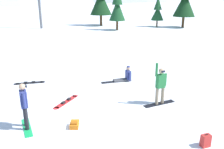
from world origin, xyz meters
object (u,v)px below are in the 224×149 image
at_px(snowboarder_background, 125,76).
at_px(pine_tree_slender, 158,10).
at_px(snowboarder_foreground, 24,105).
at_px(loose_snowboard_far_spare, 66,101).
at_px(backpack_orange, 75,124).
at_px(pine_tree_broad, 185,0).
at_px(loose_snowboard_near_left, 30,83).
at_px(backpack_red, 205,141).
at_px(snowboarder_midground, 160,85).
at_px(pine_tree_twin, 117,6).

bearing_deg(snowboarder_background, pine_tree_slender, 78.03).
distance_m(snowboarder_foreground, loose_snowboard_far_spare, 2.77).
bearing_deg(backpack_orange, pine_tree_broad, 69.42).
distance_m(loose_snowboard_far_spare, loose_snowboard_near_left, 3.65).
bearing_deg(loose_snowboard_far_spare, loose_snowboard_near_left, 136.85).
relative_size(snowboarder_background, loose_snowboard_near_left, 1.02).
bearing_deg(loose_snowboard_near_left, backpack_red, -35.88).
xyz_separation_m(snowboarder_midground, backpack_orange, (-3.58, -2.25, -0.82)).
bearing_deg(snowboarder_background, backpack_orange, -110.67).
relative_size(snowboarder_midground, snowboarder_background, 1.13).
distance_m(loose_snowboard_near_left, backpack_orange, 5.94).
bearing_deg(snowboarder_midground, snowboarder_foreground, -156.61).
xyz_separation_m(snowboarder_foreground, pine_tree_slender, (9.18, 30.57, 1.49)).
height_order(backpack_orange, pine_tree_broad, pine_tree_broad).
bearing_deg(snowboarder_midground, loose_snowboard_far_spare, 179.15).
bearing_deg(snowboarder_background, pine_tree_broad, 69.44).
relative_size(snowboarder_background, pine_tree_twin, 0.29).
bearing_deg(snowboarder_background, loose_snowboard_near_left, -173.81).
distance_m(snowboarder_foreground, loose_snowboard_near_left, 5.26).
relative_size(snowboarder_background, pine_tree_slender, 0.40).
height_order(backpack_red, pine_tree_slender, pine_tree_slender).
bearing_deg(snowboarder_midground, pine_tree_slender, 82.40).
xyz_separation_m(backpack_orange, pine_tree_slender, (7.35, 30.48, 2.33)).
relative_size(snowboarder_midground, loose_snowboard_near_left, 1.16).
bearing_deg(loose_snowboard_near_left, snowboarder_background, 6.19).
bearing_deg(backpack_orange, pine_tree_twin, 87.31).
bearing_deg(pine_tree_slender, loose_snowboard_near_left, -112.89).
xyz_separation_m(snowboarder_foreground, loose_snowboard_far_spare, (1.00, 2.41, -0.95)).
bearing_deg(backpack_red, backpack_orange, 167.07).
distance_m(snowboarder_background, backpack_orange, 5.78).
relative_size(snowboarder_foreground, pine_tree_twin, 0.30).
bearing_deg(pine_tree_broad, snowboarder_background, -110.56).
distance_m(snowboarder_foreground, backpack_orange, 2.01).
height_order(snowboarder_midground, snowboarder_background, snowboarder_midground).
bearing_deg(snowboarder_foreground, backpack_orange, 2.88).
bearing_deg(pine_tree_slender, pine_tree_broad, -11.81).
distance_m(snowboarder_background, pine_tree_twin, 21.31).
distance_m(snowboarder_foreground, backpack_red, 6.58).
bearing_deg(backpack_orange, loose_snowboard_near_left, 125.94).
xyz_separation_m(loose_snowboard_near_left, backpack_red, (8.12, -5.87, 0.19)).
height_order(snowboarder_midground, loose_snowboard_far_spare, snowboarder_midground).
bearing_deg(backpack_red, loose_snowboard_near_left, 144.12).
height_order(snowboarder_foreground, backpack_red, snowboarder_foreground).
height_order(snowboarder_background, pine_tree_slender, pine_tree_slender).
bearing_deg(snowboarder_foreground, snowboarder_background, 54.86).
relative_size(snowboarder_midground, loose_snowboard_far_spare, 1.15).
distance_m(loose_snowboard_near_left, pine_tree_slender, 27.97).
relative_size(loose_snowboard_far_spare, loose_snowboard_near_left, 1.01).
bearing_deg(backpack_red, pine_tree_broad, 78.03).
bearing_deg(snowboarder_midground, backpack_orange, -147.89).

